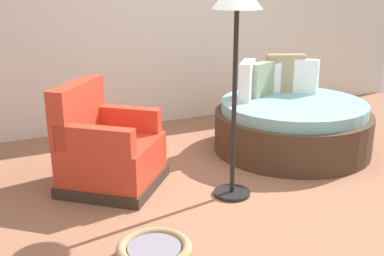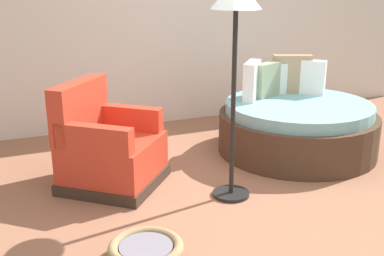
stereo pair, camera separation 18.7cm
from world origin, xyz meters
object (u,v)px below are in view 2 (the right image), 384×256
object	(u,v)px
red_armchair	(108,150)
floor_lamp	(236,15)
pet_basket	(146,251)
round_daybed	(296,125)

from	to	relation	value
red_armchair	floor_lamp	size ratio (longest dim) A/B	0.62
pet_basket	round_daybed	bearing A→B (deg)	33.57
pet_basket	floor_lamp	xyz separation A→B (m)	(0.98, 0.68, 1.46)
red_armchair	floor_lamp	bearing A→B (deg)	-35.19
red_armchair	pet_basket	size ratio (longest dim) A/B	2.21
round_daybed	pet_basket	distance (m)	2.58
pet_basket	floor_lamp	distance (m)	1.88
red_armchair	floor_lamp	xyz separation A→B (m)	(0.92, -0.65, 1.20)
floor_lamp	pet_basket	bearing A→B (deg)	-145.41
round_daybed	floor_lamp	distance (m)	1.85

